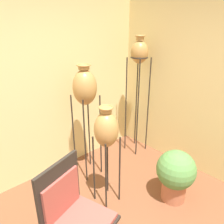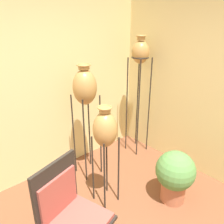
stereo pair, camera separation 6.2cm
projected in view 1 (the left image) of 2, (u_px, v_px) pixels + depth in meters
name	position (u px, v px, depth m)	size (l,w,h in m)	color
wall_back	(7.00, 90.00, 2.62)	(8.16, 0.06, 2.70)	beige
vase_stand_tall	(139.00, 57.00, 3.34)	(0.28, 0.28, 1.94)	#28231E
vase_stand_medium	(85.00, 89.00, 2.84)	(0.32, 0.32, 1.62)	#28231E
vase_stand_short	(106.00, 131.00, 2.44)	(0.28, 0.28, 1.27)	#28231E
chair	(73.00, 212.00, 1.84)	(0.62, 0.60, 1.05)	#28231E
potted_plant	(176.00, 173.00, 2.68)	(0.48, 0.48, 0.68)	#B26647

